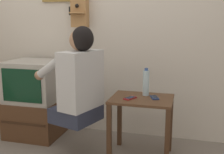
% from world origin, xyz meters
% --- Properties ---
extents(wall_back, '(6.80, 0.05, 2.55)m').
position_xyz_m(wall_back, '(0.00, 1.08, 1.27)').
color(wall_back, beige).
rests_on(wall_back, ground_plane).
extents(side_table, '(0.56, 0.44, 0.57)m').
position_xyz_m(side_table, '(0.54, 0.54, 0.45)').
color(side_table, '#51331E').
rests_on(side_table, ground_plane).
extents(person, '(0.60, 0.55, 0.88)m').
position_xyz_m(person, '(-0.02, 0.43, 0.73)').
color(person, '#2D3347').
rests_on(person, ground_plane).
extents(tv_stand, '(0.56, 0.49, 0.40)m').
position_xyz_m(tv_stand, '(-0.68, 0.73, 0.20)').
color(tv_stand, '#51331E').
rests_on(tv_stand, ground_plane).
extents(television, '(0.53, 0.49, 0.44)m').
position_xyz_m(television, '(-0.67, 0.74, 0.62)').
color(television, '#ADA89E').
rests_on(television, tv_stand).
extents(wall_phone_antique, '(0.21, 0.19, 0.81)m').
position_xyz_m(wall_phone_antique, '(-0.23, 1.00, 1.38)').
color(wall_phone_antique, '#AD7A47').
extents(cell_phone_held, '(0.11, 0.14, 0.01)m').
position_xyz_m(cell_phone_held, '(0.44, 0.48, 0.58)').
color(cell_phone_held, maroon).
rests_on(cell_phone_held, side_table).
extents(cell_phone_spare, '(0.10, 0.14, 0.01)m').
position_xyz_m(cell_phone_spare, '(0.65, 0.56, 0.58)').
color(cell_phone_spare, navy).
rests_on(cell_phone_spare, side_table).
extents(water_bottle, '(0.06, 0.06, 0.26)m').
position_xyz_m(water_bottle, '(0.56, 0.64, 0.69)').
color(water_bottle, silver).
rests_on(water_bottle, side_table).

